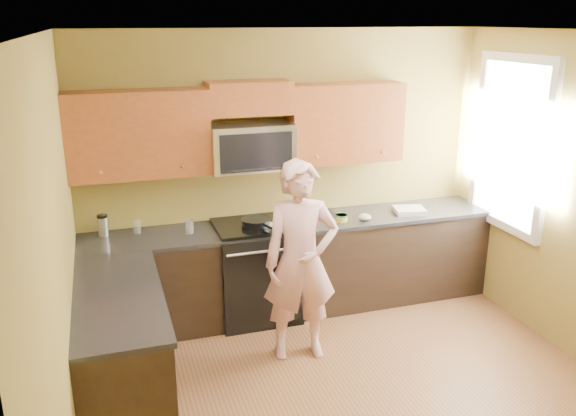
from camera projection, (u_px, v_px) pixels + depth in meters
name	position (u px, v px, depth m)	size (l,w,h in m)	color
floor	(366.00, 409.00, 4.43)	(4.00, 4.00, 0.00)	brown
ceiling	(384.00, 32.00, 3.61)	(4.00, 4.00, 0.00)	white
wall_back	(286.00, 171.00, 5.84)	(4.00, 4.00, 0.00)	olive
wall_left	(61.00, 277.00, 3.44)	(4.00, 4.00, 0.00)	olive
cabinet_back_run	(295.00, 268.00, 5.84)	(4.00, 0.60, 0.88)	black
cabinet_left_run	(122.00, 353.00, 4.35)	(0.60, 1.60, 0.88)	black
countertop_back	(295.00, 224.00, 5.69)	(4.00, 0.62, 0.04)	black
countertop_left	(118.00, 296.00, 4.21)	(0.62, 1.60, 0.04)	black
stove	(256.00, 271.00, 5.69)	(0.76, 0.65, 0.95)	black
microwave	(251.00, 169.00, 5.51)	(0.76, 0.40, 0.42)	silver
upper_cab_left	(142.00, 176.00, 5.25)	(1.22, 0.33, 0.75)	brown
upper_cab_right	(343.00, 161.00, 5.81)	(1.12, 0.33, 0.75)	brown
upper_cab_over_mw	(249.00, 98.00, 5.34)	(0.76, 0.33, 0.30)	brown
window	(511.00, 144.00, 5.60)	(0.06, 1.06, 1.66)	white
woman	(301.00, 262.00, 4.92)	(0.63, 0.41, 1.71)	pink
frying_pan	(256.00, 225.00, 5.52)	(0.27, 0.47, 0.06)	black
butter_tub	(342.00, 221.00, 5.71)	(0.12, 0.12, 0.08)	yellow
toast_slice	(332.00, 221.00, 5.69)	(0.11, 0.11, 0.01)	#B27F47
napkin_a	(273.00, 226.00, 5.50)	(0.11, 0.12, 0.06)	silver
napkin_b	(365.00, 217.00, 5.72)	(0.12, 0.13, 0.07)	silver
dish_towel	(409.00, 210.00, 5.95)	(0.30, 0.24, 0.05)	white
travel_mug	(104.00, 236.00, 5.33)	(0.09, 0.09, 0.20)	silver
glass_a	(190.00, 226.00, 5.40)	(0.07, 0.07, 0.12)	silver
glass_b	(137.00, 227.00, 5.39)	(0.07, 0.07, 0.12)	silver
glass_c	(189.00, 227.00, 5.37)	(0.07, 0.07, 0.12)	silver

